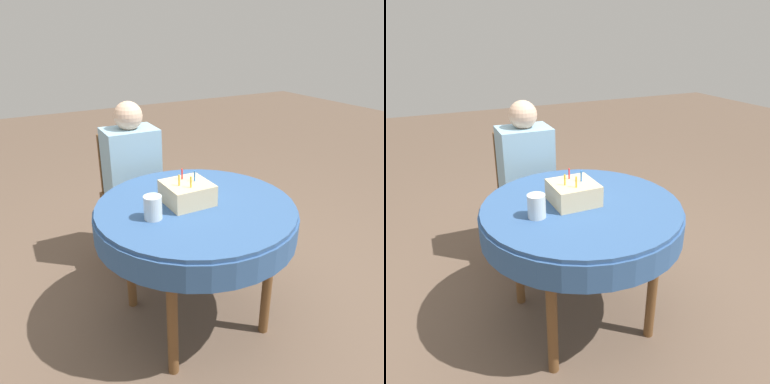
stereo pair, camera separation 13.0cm
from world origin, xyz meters
The scene contains 6 objects.
ground_plane centered at (0.00, 0.00, 0.00)m, with size 12.00×12.00×0.00m, color brown.
dining_table centered at (0.00, 0.00, 0.62)m, with size 0.99×0.99×0.70m.
chair centered at (-0.06, 0.79, 0.48)m, with size 0.37×0.37×0.87m.
person centered at (-0.06, 0.70, 0.66)m, with size 0.33×0.35×1.09m.
birthday_cake centered at (-0.03, 0.03, 0.76)m, with size 0.22×0.22×0.16m.
drinking_glass centered at (-0.24, -0.04, 0.76)m, with size 0.08×0.08×0.11m.
Camera 2 is at (-0.70, -1.49, 1.49)m, focal length 35.00 mm.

